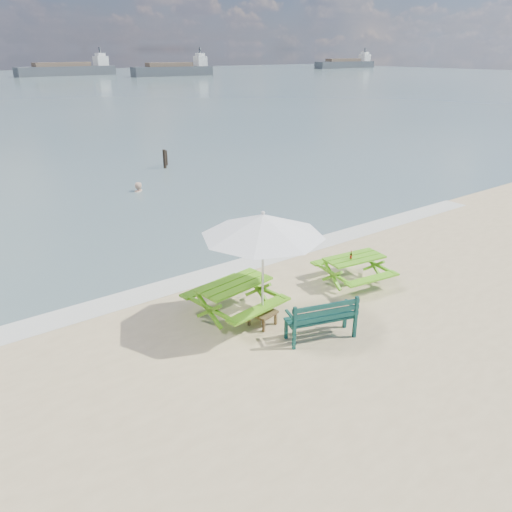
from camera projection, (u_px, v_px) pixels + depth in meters
foam_strip at (234, 268)px, 14.34m from camera, size 22.00×0.90×0.01m
picnic_table_left at (235, 300)px, 11.63m from camera, size 2.00×2.17×0.84m
picnic_table_right at (353, 271)px, 13.26m from camera, size 1.82×1.97×0.76m
park_bench at (320, 326)px, 10.76m from camera, size 1.61×0.95×0.94m
side_table at (262, 318)px, 11.31m from camera, size 0.64×0.64×0.35m
patio_umbrella at (263, 225)px, 10.45m from camera, size 3.21×3.21×2.64m
beer_bottle at (351, 256)px, 12.95m from camera, size 0.06×0.06×0.23m
swimmer at (139, 202)px, 22.25m from camera, size 0.76×0.65×1.77m
mooring_pilings at (165, 160)px, 26.49m from camera, size 0.55×0.75×1.18m
cargo_ships at (135, 69)px, 126.05m from camera, size 157.80×30.83×4.40m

